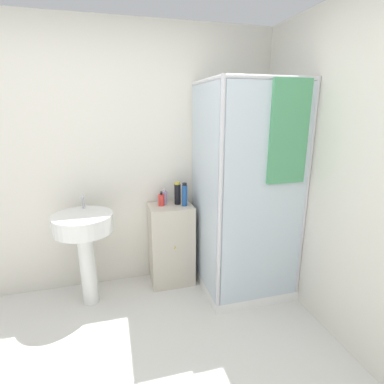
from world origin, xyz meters
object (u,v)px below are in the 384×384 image
object	(u,v)px
soap_dispenser	(161,200)
shampoo_bottle_tall_black	(178,193)
shampoo_bottle_blue	(185,195)
sink	(85,235)
lotion_bottle_white	(164,197)

from	to	relation	value
soap_dispenser	shampoo_bottle_tall_black	size ratio (longest dim) A/B	0.64
shampoo_bottle_blue	shampoo_bottle_tall_black	bearing A→B (deg)	128.21
soap_dispenser	sink	bearing A→B (deg)	-166.40
soap_dispenser	shampoo_bottle_blue	distance (m)	0.23
shampoo_bottle_tall_black	shampoo_bottle_blue	bearing A→B (deg)	-51.79
sink	shampoo_bottle_tall_black	distance (m)	0.93
soap_dispenser	shampoo_bottle_blue	bearing A→B (deg)	-16.91
sink	shampoo_bottle_blue	bearing A→B (deg)	6.55
sink	shampoo_bottle_tall_black	xyz separation A→B (m)	(0.88, 0.18, 0.27)
sink	lotion_bottle_white	xyz separation A→B (m)	(0.75, 0.24, 0.22)
sink	soap_dispenser	size ratio (longest dim) A/B	6.90
sink	shampoo_bottle_blue	distance (m)	0.97
sink	soap_dispenser	xyz separation A→B (m)	(0.71, 0.17, 0.21)
sink	soap_dispenser	bearing A→B (deg)	13.60
shampoo_bottle_tall_black	sink	bearing A→B (deg)	-168.63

